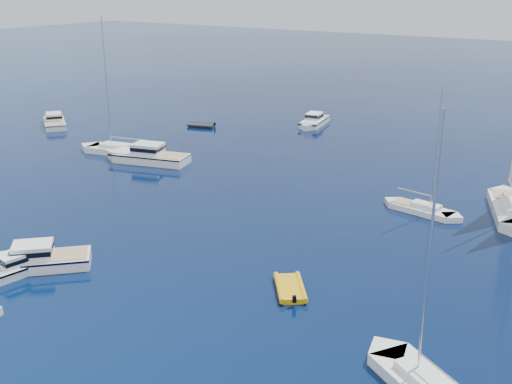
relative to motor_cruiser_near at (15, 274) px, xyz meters
The scene contains 11 objects.
ground 8.08m from the motor_cruiser_near, 29.93° to the right, with size 400.00×400.00×0.00m, color #08204C.
motor_cruiser_near is the anchor object (origin of this frame).
motor_cruiser_left 1.25m from the motor_cruiser_near, 79.21° to the left, with size 2.77×9.04×2.37m, color silver, non-canonical shape.
motor_cruiser_centre 28.34m from the motor_cruiser_near, 114.27° to the left, with size 3.21×10.49×2.75m, color silver, non-canonical shape.
motor_cruiser_far_l 47.47m from the motor_cruiser_near, 137.34° to the left, with size 2.72×8.90×2.34m, color silver, non-canonical shape.
motor_cruiser_horizon 52.67m from the motor_cruiser_near, 95.43° to the left, with size 2.56×8.36×2.20m, color white, non-canonical shape.
sailboat_mid_l 31.56m from the motor_cruiser_near, 122.18° to the left, with size 2.88×11.06×16.26m, color silver, non-canonical shape.
sailboat_centre 33.63m from the motor_cruiser_near, 54.51° to the left, with size 2.06×7.92×11.65m, color silver, non-canonical shape.
sailboat_sails_r 40.73m from the motor_cruiser_near, 49.97° to the left, with size 3.23×12.42×18.26m, color silver, non-canonical shape.
tender_yellow 19.23m from the motor_cruiser_near, 25.98° to the left, with size 2.21×4.12×0.95m, color #D09D0C, non-canonical shape.
tender_grey_far 46.29m from the motor_cruiser_near, 112.07° to the left, with size 2.10×3.86×0.95m, color black, non-canonical shape.
Camera 1 is at (28.90, -19.58, 19.59)m, focal length 44.02 mm.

